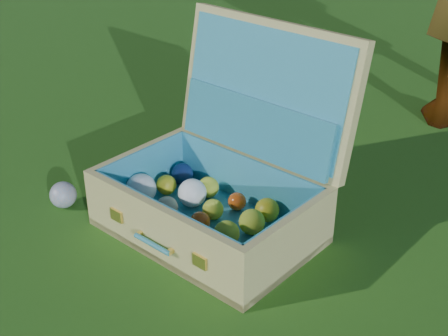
% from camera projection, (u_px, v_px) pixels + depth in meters
% --- Properties ---
extents(ground, '(60.00, 60.00, 0.00)m').
position_uv_depth(ground, '(219.00, 220.00, 1.72)').
color(ground, '#215114').
rests_on(ground, ground).
extents(stray_ball, '(0.08, 0.08, 0.08)m').
position_uv_depth(stray_ball, '(63.00, 195.00, 1.76)').
color(stray_ball, teal).
rests_on(stray_ball, ground).
extents(suitcase, '(0.60, 0.53, 0.52)m').
position_uv_depth(suitcase, '(226.00, 174.00, 1.65)').
color(suitcase, tan).
rests_on(suitcase, ground).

